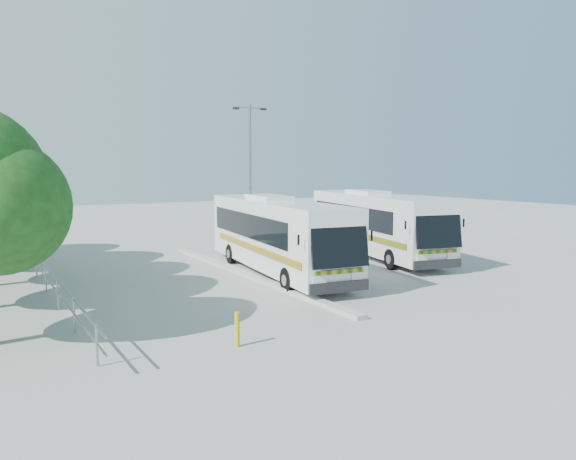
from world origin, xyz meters
TOP-DOWN VIEW (x-y plane):
  - ground at (0.00, 0.00)m, footprint 100.00×100.00m
  - kerb_divider at (-2.30, 2.00)m, footprint 0.40×16.00m
  - railing at (-10.00, 4.00)m, footprint 0.06×22.00m
  - coach_main at (-0.88, 1.84)m, footprint 3.60×11.54m
  - coach_adjacent at (5.74, 3.38)m, footprint 4.47×11.63m
  - lamppost at (2.00, 10.20)m, footprint 1.98×0.54m
  - bollard at (-6.58, -6.31)m, footprint 0.15×0.15m

SIDE VIEW (x-z plane):
  - ground at x=0.00m, z-range 0.00..0.00m
  - kerb_divider at x=-2.30m, z-range 0.00..0.15m
  - bollard at x=-6.58m, z-range 0.00..0.91m
  - railing at x=-10.00m, z-range 0.24..1.24m
  - coach_main at x=-0.88m, z-range 0.15..3.30m
  - coach_adjacent at x=5.74m, z-range 0.15..3.32m
  - lamppost at x=2.00m, z-range 0.42..8.54m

